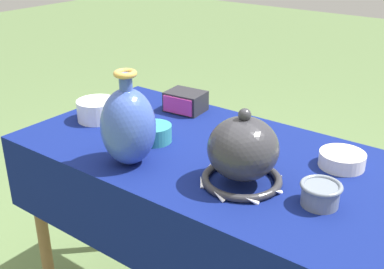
{
  "coord_description": "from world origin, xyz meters",
  "views": [
    {
      "loc": [
        0.75,
        -1.13,
        1.46
      ],
      "look_at": [
        -0.01,
        -0.13,
        0.9
      ],
      "focal_mm": 45.0,
      "sensor_mm": 36.0,
      "label": 1
    }
  ],
  "objects": [
    {
      "name": "display_table",
      "position": [
        0.0,
        -0.02,
        0.71
      ],
      "size": [
        1.31,
        0.68,
        0.79
      ],
      "color": "olive",
      "rests_on": "ground_plane"
    },
    {
      "name": "vase_tall_bulbous",
      "position": [
        -0.17,
        -0.21,
        0.91
      ],
      "size": [
        0.16,
        0.16,
        0.29
      ],
      "color": "#3851A8",
      "rests_on": "display_table"
    },
    {
      "name": "vase_dome_bell",
      "position": [
        0.16,
        -0.12,
        0.89
      ],
      "size": [
        0.24,
        0.24,
        0.23
      ],
      "color": "#2D2D33",
      "rests_on": "display_table"
    },
    {
      "name": "mosaic_tile_box",
      "position": [
        -0.3,
        0.23,
        0.83
      ],
      "size": [
        0.15,
        0.13,
        0.08
      ],
      "rotation": [
        0.0,
        0.0,
        0.1
      ],
      "color": "#232328",
      "rests_on": "display_table"
    },
    {
      "name": "pot_squat_porcelain",
      "position": [
        -0.51,
        -0.04,
        0.83
      ],
      "size": [
        0.14,
        0.14,
        0.07
      ],
      "primitive_type": "cylinder",
      "color": "white",
      "rests_on": "display_table"
    },
    {
      "name": "pot_squat_teal",
      "position": [
        -0.22,
        -0.06,
        0.82
      ],
      "size": [
        0.12,
        0.12,
        0.06
      ],
      "primitive_type": "cylinder",
      "color": "teal",
      "rests_on": "display_table"
    },
    {
      "name": "cup_wide_slate",
      "position": [
        0.38,
        -0.09,
        0.83
      ],
      "size": [
        0.11,
        0.11,
        0.06
      ],
      "color": "slate",
      "rests_on": "display_table"
    },
    {
      "name": "pot_squat_ivory",
      "position": [
        0.35,
        0.14,
        0.82
      ],
      "size": [
        0.14,
        0.14,
        0.05
      ],
      "primitive_type": "cylinder",
      "color": "white",
      "rests_on": "display_table"
    }
  ]
}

